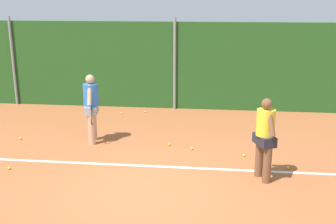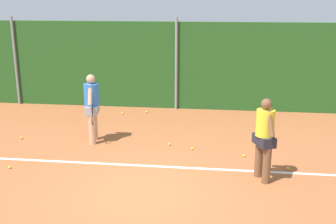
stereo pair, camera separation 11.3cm
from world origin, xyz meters
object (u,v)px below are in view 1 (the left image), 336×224
object	(u,v)px
tennis_ball_9	(9,168)
tennis_ball_8	(288,168)
tennis_ball_1	(192,148)
player_foreground_near	(265,135)
tennis_ball_4	(145,112)
player_midcourt	(91,105)
tennis_ball_11	(121,113)
tennis_ball_6	(244,155)
tennis_ball_10	(169,144)
tennis_ball_7	(20,138)

from	to	relation	value
tennis_ball_9	tennis_ball_8	bearing A→B (deg)	6.66
tennis_ball_9	tennis_ball_1	bearing A→B (deg)	23.09
player_foreground_near	tennis_ball_4	bearing A→B (deg)	12.20
player_midcourt	player_foreground_near	bearing A→B (deg)	57.68
tennis_ball_1	tennis_ball_11	world-z (taller)	same
tennis_ball_4	tennis_ball_1	bearing A→B (deg)	-61.96
tennis_ball_1	tennis_ball_6	xyz separation A→B (m)	(1.34, -0.34, 0.00)
player_foreground_near	player_midcourt	world-z (taller)	player_midcourt
tennis_ball_10	player_midcourt	bearing A→B (deg)	179.04
tennis_ball_1	tennis_ball_9	distance (m)	4.54
tennis_ball_1	tennis_ball_4	world-z (taller)	same
player_midcourt	tennis_ball_9	distance (m)	2.71
tennis_ball_4	tennis_ball_8	distance (m)	6.09
tennis_ball_4	tennis_ball_6	size ratio (longest dim) A/B	1.00
tennis_ball_1	tennis_ball_7	bearing A→B (deg)	177.11
player_midcourt	tennis_ball_6	xyz separation A→B (m)	(4.11, -0.63, -1.03)
tennis_ball_4	tennis_ball_10	size ratio (longest dim) A/B	1.00
tennis_ball_10	tennis_ball_11	distance (m)	3.52
tennis_ball_1	tennis_ball_9	world-z (taller)	same
player_midcourt	tennis_ball_7	bearing A→B (deg)	-97.40
player_midcourt	tennis_ball_1	world-z (taller)	player_midcourt
tennis_ball_10	tennis_ball_11	world-z (taller)	same
player_foreground_near	tennis_ball_11	xyz separation A→B (m)	(-4.28, 4.81, -1.00)
tennis_ball_7	tennis_ball_1	bearing A→B (deg)	-2.89
tennis_ball_7	tennis_ball_8	world-z (taller)	same
player_foreground_near	tennis_ball_1	world-z (taller)	player_foreground_near
tennis_ball_6	tennis_ball_10	bearing A→B (deg)	163.15
player_midcourt	tennis_ball_11	bearing A→B (deg)	168.38
player_midcourt	tennis_ball_6	size ratio (longest dim) A/B	28.79
player_midcourt	tennis_ball_6	distance (m)	4.28
player_midcourt	tennis_ball_7	xyz separation A→B (m)	(-2.11, -0.05, -1.03)
tennis_ball_10	tennis_ball_6	bearing A→B (deg)	-16.85
tennis_ball_9	tennis_ball_11	bearing A→B (deg)	72.55
tennis_ball_8	tennis_ball_11	xyz separation A→B (m)	(-4.94, 4.19, 0.00)
tennis_ball_4	tennis_ball_6	distance (m)	4.93
tennis_ball_4	tennis_ball_8	world-z (taller)	same
tennis_ball_7	tennis_ball_4	bearing A→B (deg)	46.30
tennis_ball_7	tennis_ball_8	size ratio (longest dim) A/B	1.00
tennis_ball_6	tennis_ball_7	distance (m)	6.25
tennis_ball_8	tennis_ball_10	distance (m)	3.22
tennis_ball_4	tennis_ball_11	distance (m)	0.84
tennis_ball_1	tennis_ball_8	bearing A→B (deg)	-23.84
tennis_ball_1	tennis_ball_10	distance (m)	0.69
tennis_ball_6	tennis_ball_11	world-z (taller)	same
player_foreground_near	tennis_ball_9	distance (m)	5.92
tennis_ball_4	tennis_ball_11	xyz separation A→B (m)	(-0.79, -0.27, 0.00)
tennis_ball_8	tennis_ball_10	world-z (taller)	same
tennis_ball_1	tennis_ball_10	bearing A→B (deg)	157.91
tennis_ball_9	tennis_ball_10	distance (m)	4.09
player_midcourt	tennis_ball_4	world-z (taller)	player_midcourt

